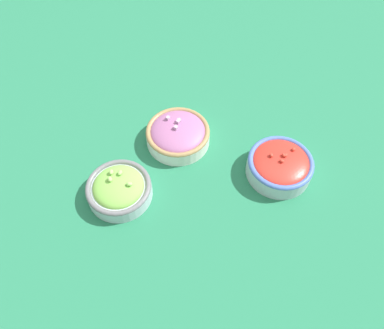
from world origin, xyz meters
The scene contains 4 objects.
ground_plane centered at (0.00, 0.00, 0.00)m, with size 3.00×3.00×0.00m, color #23704C.
bowl_red_onion centered at (-0.05, 0.08, 0.03)m, with size 0.15×0.15×0.06m.
bowl_lettuce centered at (-0.14, -0.09, 0.03)m, with size 0.14×0.14×0.06m.
bowl_cherry_tomatoes centered at (0.19, 0.03, 0.03)m, with size 0.14×0.14×0.06m.
Camera 1 is at (0.09, -0.46, 0.71)m, focal length 35.00 mm.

